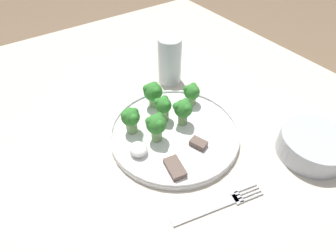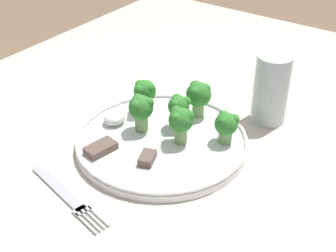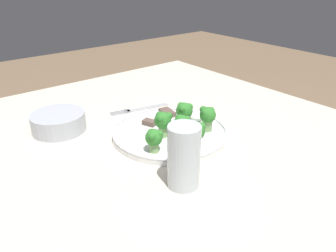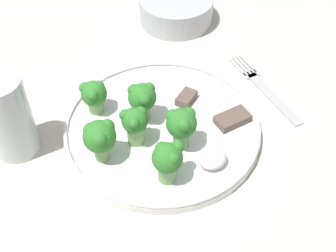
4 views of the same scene
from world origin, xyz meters
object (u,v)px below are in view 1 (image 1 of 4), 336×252
at_px(dinner_plate, 174,132).
at_px(fork, 217,205).
at_px(cream_bowl, 312,146).
at_px(drinking_glass, 170,63).

distance_m(dinner_plate, fork, 0.18).
height_order(cream_bowl, drinking_glass, drinking_glass).
bearing_deg(cream_bowl, dinner_plate, -134.93).
relative_size(fork, drinking_glass, 1.41).
bearing_deg(cream_bowl, drinking_glass, -166.11).
xyz_separation_m(dinner_plate, drinking_glass, (-0.17, 0.11, 0.05)).
relative_size(cream_bowl, drinking_glass, 1.08).
relative_size(dinner_plate, drinking_glass, 2.26).
bearing_deg(cream_bowl, fork, -94.42).
xyz_separation_m(cream_bowl, drinking_glass, (-0.37, -0.09, 0.03)).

